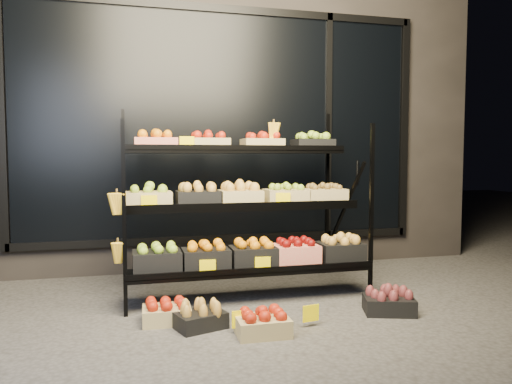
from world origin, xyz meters
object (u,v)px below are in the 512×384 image
object	(u,v)px
floor_crate_left	(167,311)
display_rack	(243,206)
floor_crate_midleft	(200,317)
floor_crate_midright	(263,323)

from	to	relation	value
floor_crate_left	display_rack	bearing A→B (deg)	44.15
display_rack	floor_crate_midleft	xyz separation A→B (m)	(-0.51, -0.82, -0.70)
display_rack	floor_crate_left	size ratio (longest dim) A/B	6.12
display_rack	floor_crate_left	distance (m)	1.20
display_rack	floor_crate_midleft	world-z (taller)	display_rack
floor_crate_midleft	floor_crate_midright	size ratio (longest dim) A/B	1.10
floor_crate_midleft	display_rack	bearing A→B (deg)	40.17
floor_crate_left	floor_crate_midleft	size ratio (longest dim) A/B	0.90
display_rack	floor_crate_midright	size ratio (longest dim) A/B	6.01
floor_crate_midleft	floor_crate_midright	xyz separation A→B (m)	(0.39, -0.25, 0.00)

